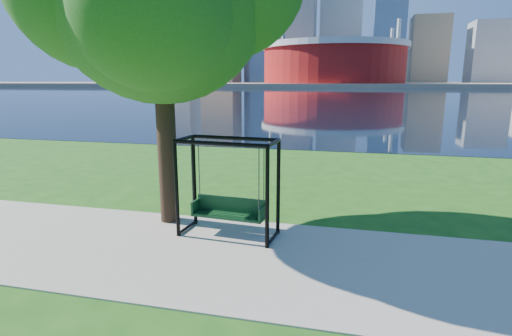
% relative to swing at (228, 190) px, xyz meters
% --- Properties ---
extents(ground, '(900.00, 900.00, 0.00)m').
position_rel_swing_xyz_m(ground, '(0.53, -0.56, -1.05)').
color(ground, '#1E5114').
rests_on(ground, ground).
extents(path, '(120.00, 4.00, 0.03)m').
position_rel_swing_xyz_m(path, '(0.53, -1.06, -1.04)').
color(path, '#9E937F').
rests_on(path, ground).
extents(river, '(900.00, 180.00, 0.02)m').
position_rel_swing_xyz_m(river, '(0.53, 101.44, -1.04)').
color(river, black).
rests_on(river, ground).
extents(far_bank, '(900.00, 228.00, 2.00)m').
position_rel_swing_xyz_m(far_bank, '(0.53, 305.44, -0.05)').
color(far_bank, '#937F60').
rests_on(far_bank, ground).
extents(stadium, '(83.00, 83.00, 32.00)m').
position_rel_swing_xyz_m(stadium, '(-9.47, 234.44, 13.18)').
color(stadium, maroon).
rests_on(stadium, far_bank).
extents(skyline, '(392.00, 66.00, 96.50)m').
position_rel_swing_xyz_m(skyline, '(-3.74, 318.84, 34.84)').
color(skyline, gray).
rests_on(skyline, far_bank).
extents(swing, '(2.19, 1.10, 2.17)m').
position_rel_swing_xyz_m(swing, '(0.00, 0.00, 0.00)').
color(swing, black).
rests_on(swing, ground).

